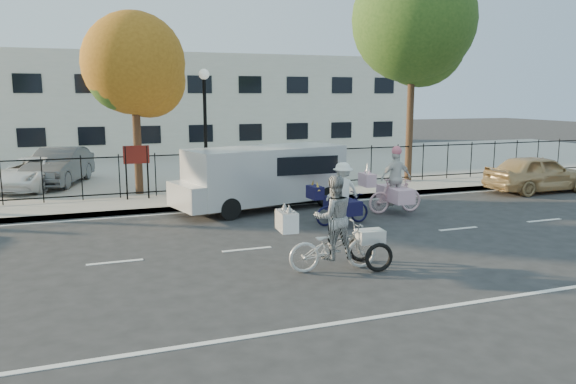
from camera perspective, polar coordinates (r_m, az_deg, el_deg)
name	(u,v)px	position (r m, az deg, el deg)	size (l,w,h in m)	color
ground	(247,250)	(13.39, -4.19, -5.85)	(120.00, 120.00, 0.00)	#333334
road_markings	(247,249)	(13.38, -4.19, -5.83)	(60.00, 9.52, 0.01)	silver
curb	(203,207)	(18.15, -8.61, -1.51)	(60.00, 0.10, 0.15)	#A8A399
sidewalk	(197,201)	(19.16, -9.25, -0.93)	(60.00, 2.20, 0.15)	#A8A399
parking_lot	(161,169)	(27.85, -12.77, 2.30)	(60.00, 15.60, 0.15)	#A8A399
iron_fence	(190,173)	(20.10, -9.91, 1.94)	(58.00, 0.06, 1.50)	black
building	(138,104)	(37.57, -14.98, 8.59)	(34.00, 10.00, 6.00)	silver
lamppost	(205,110)	(19.62, -8.44, 8.28)	(0.36, 0.36, 4.33)	black
street_sign	(137,162)	(19.39, -15.13, 3.00)	(0.85, 0.06, 1.80)	black
zebra_trike	(334,234)	(11.68, 4.65, -4.29)	(2.33, 0.92, 2.00)	silver
unicorn_bike	(394,188)	(17.57, 10.76, 0.36)	(2.06, 1.43, 2.08)	beige
bull_bike	(342,200)	(15.84, 5.48, -0.79)	(1.92, 1.32, 1.76)	black
white_van	(263,175)	(17.91, -2.56, 1.74)	(5.91, 3.05, 1.97)	silver
gold_sedan	(538,173)	(23.05, 24.03, 1.74)	(1.66, 4.13, 1.41)	tan
lot_car_b	(33,173)	(23.01, -24.49, 1.77)	(1.94, 4.20, 1.17)	white
lot_car_c	(59,166)	(23.63, -22.24, 2.44)	(1.51, 4.34, 1.43)	#4A4D51
lot_car_d	(261,162)	(23.49, -2.80, 3.11)	(1.68, 4.18, 1.43)	#A5A6AC
tree_mid	(138,69)	(20.43, -14.99, 12.01)	(3.54, 3.51, 6.44)	#442D1D
tree_east	(416,27)	(23.60, 12.84, 16.07)	(4.88, 4.88, 8.95)	#442D1D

